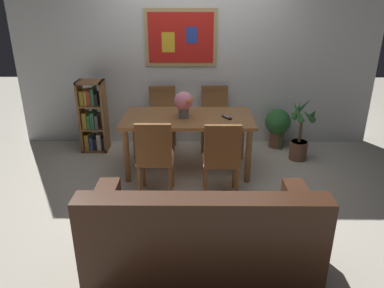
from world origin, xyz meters
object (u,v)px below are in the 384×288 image
at_px(dining_chair_near_right, 222,155).
at_px(tv_remote, 227,117).
at_px(dining_chair_far_left, 162,113).
at_px(potted_palm, 300,136).
at_px(bookshelf, 93,119).
at_px(potted_ivy, 278,125).
at_px(flower_vase, 184,102).
at_px(dining_table, 188,124).
at_px(dining_chair_far_right, 214,113).
at_px(dining_chair_near_left, 155,154).
at_px(leather_couch, 201,239).

xyz_separation_m(dining_chair_near_right, tv_remote, (0.10, 0.68, 0.20)).
distance_m(dining_chair_far_left, dining_chair_near_right, 1.65).
relative_size(potted_palm, tv_remote, 5.45).
xyz_separation_m(bookshelf, potted_ivy, (2.67, 0.13, -0.14)).
bearing_deg(bookshelf, flower_vase, -27.03).
xyz_separation_m(dining_table, dining_chair_near_right, (0.38, -0.74, -0.09)).
height_order(dining_table, potted_ivy, dining_table).
bearing_deg(dining_chair_near_right, tv_remote, 81.67).
distance_m(dining_chair_far_right, bookshelf, 1.74).
relative_size(dining_table, bookshelf, 1.57).
bearing_deg(dining_chair_far_right, potted_ivy, 1.38).
distance_m(dining_chair_near_right, tv_remote, 0.72).
relative_size(dining_chair_near_left, bookshelf, 0.89).
bearing_deg(leather_couch, bookshelf, 120.74).
height_order(potted_ivy, potted_palm, potted_palm).
relative_size(dining_table, potted_palm, 1.89).
distance_m(dining_table, leather_couch, 1.92).
distance_m(dining_chair_far_right, flower_vase, 0.96).
height_order(dining_table, potted_palm, potted_palm).
relative_size(dining_chair_far_left, potted_palm, 1.07).
bearing_deg(dining_table, dining_chair_far_left, 117.84).
bearing_deg(tv_remote, dining_table, 173.41).
distance_m(dining_table, dining_chair_near_right, 0.83).
relative_size(dining_chair_near_left, flower_vase, 2.82).
height_order(dining_chair_far_right, bookshelf, bookshelf).
relative_size(dining_table, dining_chair_near_right, 1.77).
height_order(dining_chair_far_left, dining_chair_near_left, same).
height_order(potted_palm, flower_vase, flower_vase).
bearing_deg(bookshelf, dining_chair_far_right, 3.56).
bearing_deg(potted_ivy, bookshelf, -177.20).
distance_m(dining_chair_far_right, dining_chair_far_left, 0.75).
relative_size(dining_table, tv_remote, 10.30).
distance_m(leather_couch, flower_vase, 1.96).
distance_m(dining_table, tv_remote, 0.49).
bearing_deg(potted_ivy, dining_chair_far_right, -178.62).
distance_m(dining_chair_far_right, dining_chair_near_right, 1.49).
bearing_deg(dining_chair_far_right, dining_table, -116.24).
height_order(dining_chair_near_right, potted_ivy, dining_chair_near_right).
xyz_separation_m(bookshelf, tv_remote, (1.84, -0.70, 0.25)).
relative_size(dining_chair_far_left, potted_ivy, 1.51).
height_order(dining_table, leather_couch, leather_couch).
distance_m(dining_chair_near_right, bookshelf, 2.22).
distance_m(leather_couch, tv_remote, 1.91).
bearing_deg(potted_ivy, dining_chair_near_left, -138.04).
height_order(dining_chair_far_right, leather_couch, dining_chair_far_right).
distance_m(dining_chair_far_right, potted_ivy, 0.96).
bearing_deg(dining_chair_near_left, tv_remote, 38.64).
height_order(leather_couch, tv_remote, leather_couch).
bearing_deg(potted_ivy, dining_chair_far_left, -178.43).
bearing_deg(flower_vase, dining_chair_near_right, -59.17).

